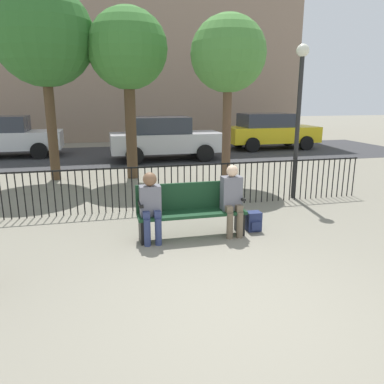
% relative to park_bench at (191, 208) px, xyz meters
% --- Properties ---
extents(ground_plane, '(80.00, 80.00, 0.00)m').
position_rel_park_bench_xyz_m(ground_plane, '(0.00, -2.41, -0.50)').
color(ground_plane, gray).
extents(park_bench, '(1.85, 0.45, 0.92)m').
position_rel_park_bench_xyz_m(park_bench, '(0.00, 0.00, 0.00)').
color(park_bench, '#14381E').
rests_on(park_bench, ground).
extents(seated_person_0, '(0.34, 0.39, 1.17)m').
position_rel_park_bench_xyz_m(seated_person_0, '(-0.71, -0.13, 0.17)').
color(seated_person_0, navy).
rests_on(seated_person_0, ground).
extents(seated_person_1, '(0.34, 0.39, 1.23)m').
position_rel_park_bench_xyz_m(seated_person_1, '(0.70, -0.13, 0.19)').
color(seated_person_1, brown).
rests_on(seated_person_1, ground).
extents(backpack, '(0.25, 0.24, 0.35)m').
position_rel_park_bench_xyz_m(backpack, '(1.15, -0.04, -0.33)').
color(backpack, navy).
rests_on(backpack, ground).
extents(fence_railing, '(9.01, 0.03, 0.95)m').
position_rel_park_bench_xyz_m(fence_railing, '(-0.02, 1.69, 0.06)').
color(fence_railing, black).
rests_on(fence_railing, ground).
extents(tree_0, '(2.21, 2.21, 4.75)m').
position_rel_park_bench_xyz_m(tree_0, '(-0.57, 5.10, 3.09)').
color(tree_0, '#4C3823').
rests_on(tree_0, ground).
extents(tree_1, '(1.99, 1.99, 4.44)m').
position_rel_park_bench_xyz_m(tree_1, '(1.93, 3.82, 2.90)').
color(tree_1, brown).
rests_on(tree_1, ground).
extents(tree_2, '(2.70, 2.70, 5.29)m').
position_rel_park_bench_xyz_m(tree_2, '(-2.77, 5.38, 3.42)').
color(tree_2, '#4C3823').
rests_on(tree_2, ground).
extents(lamp_post, '(0.28, 0.28, 3.47)m').
position_rel_park_bench_xyz_m(lamp_post, '(2.97, 1.87, 1.82)').
color(lamp_post, black).
rests_on(lamp_post, ground).
extents(street_surface, '(24.00, 6.00, 0.01)m').
position_rel_park_bench_xyz_m(street_surface, '(0.00, 9.59, -0.49)').
color(street_surface, '#333335').
rests_on(street_surface, ground).
extents(parked_car_0, '(4.20, 1.94, 1.62)m').
position_rel_park_bench_xyz_m(parked_car_0, '(-5.18, 10.29, 0.35)').
color(parked_car_0, silver).
rests_on(parked_car_0, ground).
extents(parked_car_1, '(4.20, 1.94, 1.62)m').
position_rel_park_bench_xyz_m(parked_car_1, '(0.91, 8.19, 0.35)').
color(parked_car_1, '#B7B7BC').
rests_on(parked_car_1, ground).
extents(parked_car_2, '(4.20, 1.94, 1.62)m').
position_rel_park_bench_xyz_m(parked_car_2, '(6.19, 10.09, 0.35)').
color(parked_car_2, yellow).
rests_on(parked_car_2, ground).
extents(building_facade, '(20.00, 6.00, 13.26)m').
position_rel_park_bench_xyz_m(building_facade, '(0.00, 17.59, 6.13)').
color(building_facade, gray).
rests_on(building_facade, ground).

